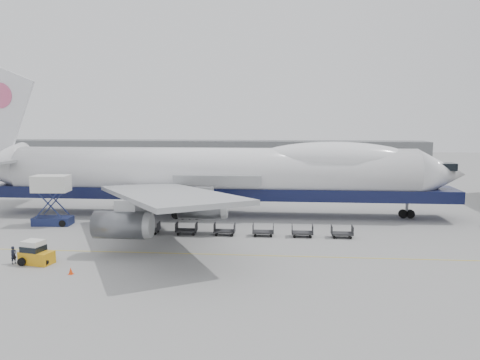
# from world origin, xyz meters

# --- Properties ---
(ground) EXTENTS (260.00, 260.00, 0.00)m
(ground) POSITION_xyz_m (0.00, 0.00, 0.00)
(ground) COLOR gray
(ground) RESTS_ON ground
(apron_line) EXTENTS (60.00, 0.15, 0.01)m
(apron_line) POSITION_xyz_m (0.00, -6.00, 0.01)
(apron_line) COLOR gold
(apron_line) RESTS_ON ground
(hangar) EXTENTS (110.00, 8.00, 7.00)m
(hangar) POSITION_xyz_m (-10.00, 70.00, 3.50)
(hangar) COLOR slate
(hangar) RESTS_ON ground
(airliner) EXTENTS (67.00, 55.30, 19.98)m
(airliner) POSITION_xyz_m (0.64, 12.00, 5.62)
(airliner) COLOR white
(airliner) RESTS_ON ground
(catering_truck) EXTENTS (4.58, 3.31, 5.98)m
(catering_truck) POSITION_xyz_m (-18.35, 4.52, 3.42)
(catering_truck) COLOR #1A234E
(catering_truck) RESTS_ON ground
(baggage_tug) EXTENTS (3.09, 2.08, 2.07)m
(baggage_tug) POSITION_xyz_m (-12.67, -10.07, 0.92)
(baggage_tug) COLOR orange
(baggage_tug) RESTS_ON ground
(ground_worker) EXTENTS (0.57, 0.68, 1.58)m
(ground_worker) POSITION_xyz_m (-14.56, -10.30, 0.79)
(ground_worker) COLOR black
(ground_worker) RESTS_ON ground
(traffic_cone) EXTENTS (0.39, 0.39, 0.58)m
(traffic_cone) POSITION_xyz_m (-8.34, -12.56, 0.27)
(traffic_cone) COLOR #F33F0C
(traffic_cone) RESTS_ON ground
(dolly_0) EXTENTS (2.30, 1.35, 1.30)m
(dolly_0) POSITION_xyz_m (-9.91, 1.30, 0.53)
(dolly_0) COLOR #2D2D30
(dolly_0) RESTS_ON ground
(dolly_1) EXTENTS (2.30, 1.35, 1.30)m
(dolly_1) POSITION_xyz_m (-5.68, 1.30, 0.53)
(dolly_1) COLOR #2D2D30
(dolly_1) RESTS_ON ground
(dolly_2) EXTENTS (2.30, 1.35, 1.30)m
(dolly_2) POSITION_xyz_m (-1.46, 1.30, 0.53)
(dolly_2) COLOR #2D2D30
(dolly_2) RESTS_ON ground
(dolly_3) EXTENTS (2.30, 1.35, 1.30)m
(dolly_3) POSITION_xyz_m (2.77, 1.30, 0.53)
(dolly_3) COLOR #2D2D30
(dolly_3) RESTS_ON ground
(dolly_4) EXTENTS (2.30, 1.35, 1.30)m
(dolly_4) POSITION_xyz_m (7.00, 1.30, 0.53)
(dolly_4) COLOR #2D2D30
(dolly_4) RESTS_ON ground
(dolly_5) EXTENTS (2.30, 1.35, 1.30)m
(dolly_5) POSITION_xyz_m (11.22, 1.30, 0.53)
(dolly_5) COLOR #2D2D30
(dolly_5) RESTS_ON ground
(dolly_6) EXTENTS (2.30, 1.35, 1.30)m
(dolly_6) POSITION_xyz_m (15.45, 1.30, 0.53)
(dolly_6) COLOR #2D2D30
(dolly_6) RESTS_ON ground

